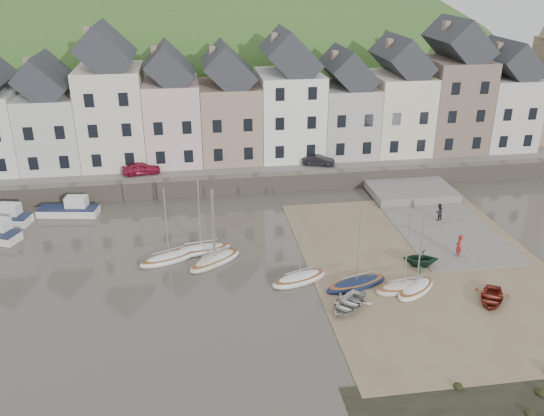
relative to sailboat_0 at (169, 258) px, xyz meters
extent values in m
plane|color=#4B463B|center=(8.36, -3.86, -0.26)|extent=(160.00, 160.00, 0.00)
cube|color=#385E25|center=(8.36, 28.14, 0.49)|extent=(90.00, 30.00, 1.50)
cube|color=slate|center=(8.36, 16.64, 1.29)|extent=(70.00, 7.00, 0.10)
cube|color=slate|center=(8.36, 13.14, 0.64)|extent=(70.00, 1.20, 1.80)
cube|color=#796549|center=(19.36, -3.86, -0.23)|extent=(18.00, 26.00, 0.06)
cube|color=slate|center=(23.36, 4.14, -0.20)|extent=(8.00, 18.00, 0.12)
ellipsoid|color=#385E25|center=(3.36, 56.14, -18.26)|extent=(134.40, 84.00, 84.00)
cube|color=beige|center=(-11.69, 20.14, 4.99)|extent=(5.80, 8.00, 7.50)
cube|color=gray|center=(-13.14, 20.14, 11.66)|extent=(0.60, 0.90, 1.40)
cube|color=beige|center=(-5.54, 20.14, 6.24)|extent=(6.40, 8.00, 10.00)
cube|color=gray|center=(-7.14, 20.14, 14.46)|extent=(0.60, 0.90, 1.40)
cube|color=beige|center=(0.51, 20.14, 5.49)|extent=(5.60, 8.00, 8.50)
cube|color=gray|center=(-0.89, 20.14, 12.56)|extent=(0.60, 0.90, 1.40)
cube|color=gray|center=(6.46, 20.14, 5.24)|extent=(6.20, 8.00, 8.00)
cube|color=gray|center=(4.91, 20.14, 12.36)|extent=(0.60, 0.90, 1.40)
cube|color=white|center=(12.91, 20.14, 5.74)|extent=(6.60, 8.00, 9.00)
cube|color=gray|center=(11.26, 20.14, 13.56)|extent=(0.60, 0.90, 1.40)
cube|color=#B2ACA2|center=(19.16, 20.14, 4.99)|extent=(5.80, 8.00, 7.50)
cube|color=gray|center=(17.71, 20.14, 11.66)|extent=(0.60, 0.90, 1.40)
cube|color=beige|center=(25.11, 20.14, 5.49)|extent=(6.00, 8.00, 8.50)
cube|color=gray|center=(23.61, 20.14, 12.76)|extent=(0.60, 0.90, 1.40)
cube|color=#776355|center=(31.36, 20.14, 6.24)|extent=(6.40, 8.00, 10.00)
cube|color=gray|center=(29.76, 20.14, 14.46)|extent=(0.60, 0.90, 1.40)
cube|color=beige|center=(37.51, 20.14, 5.24)|extent=(5.80, 8.00, 8.00)
cube|color=gray|center=(36.06, 20.14, 12.16)|extent=(0.60, 0.90, 1.40)
ellipsoid|color=silver|center=(0.00, 0.00, -0.06)|extent=(4.99, 3.25, 0.84)
ellipsoid|color=brown|center=(0.00, 0.00, 0.16)|extent=(4.58, 2.97, 0.20)
cylinder|color=#B2B5B7|center=(0.00, 0.00, 3.04)|extent=(0.10, 0.10, 5.60)
cylinder|color=#B2B5B7|center=(0.00, 0.00, 0.69)|extent=(2.45, 1.10, 0.08)
ellipsoid|color=silver|center=(2.52, 1.04, -0.06)|extent=(4.91, 2.24, 0.84)
ellipsoid|color=brown|center=(2.52, 1.04, 0.16)|extent=(4.52, 2.04, 0.20)
cylinder|color=#B2B5B7|center=(2.52, 1.04, 3.04)|extent=(0.10, 0.10, 5.60)
cylinder|color=#B2B5B7|center=(2.52, 1.04, 0.69)|extent=(2.58, 0.50, 0.08)
ellipsoid|color=beige|center=(3.42, -0.87, -0.06)|extent=(4.62, 4.21, 0.84)
ellipsoid|color=brown|center=(3.42, -0.87, 0.16)|extent=(4.24, 3.86, 0.20)
cylinder|color=#B2B5B7|center=(3.42, -0.87, 3.04)|extent=(0.10, 0.10, 5.60)
cylinder|color=#B2B5B7|center=(3.42, -0.87, 0.69)|extent=(2.07, 1.74, 0.08)
ellipsoid|color=silver|center=(3.53, -0.83, -0.06)|extent=(4.60, 3.71, 0.84)
ellipsoid|color=brown|center=(3.53, -0.83, 0.16)|extent=(4.22, 3.39, 0.20)
cylinder|color=#B2B5B7|center=(3.53, -0.83, 3.04)|extent=(0.10, 0.10, 5.60)
cylinder|color=#B2B5B7|center=(3.53, -0.83, 0.69)|extent=(2.12, 1.41, 0.08)
ellipsoid|color=silver|center=(9.35, -4.54, -0.06)|extent=(4.65, 2.92, 0.84)
ellipsoid|color=brown|center=(9.35, -4.54, 0.16)|extent=(4.27, 2.67, 0.20)
cylinder|color=#B2B5B7|center=(9.35, -4.54, 3.04)|extent=(0.10, 0.10, 5.60)
cylinder|color=#B2B5B7|center=(9.35, -4.54, 0.69)|extent=(2.30, 0.91, 0.08)
ellipsoid|color=#121C39|center=(13.21, -5.83, -0.06)|extent=(5.05, 2.84, 0.84)
ellipsoid|color=brown|center=(13.21, -5.83, 0.16)|extent=(4.64, 2.59, 0.20)
cylinder|color=#B2B5B7|center=(13.21, -5.83, 3.04)|extent=(0.10, 0.10, 5.60)
cylinder|color=#B2B5B7|center=(13.21, -5.83, 0.69)|extent=(2.56, 0.85, 0.08)
ellipsoid|color=silver|center=(17.16, -7.10, -0.06)|extent=(4.04, 3.59, 0.84)
ellipsoid|color=brown|center=(17.16, -7.10, 0.16)|extent=(3.70, 3.29, 0.20)
cylinder|color=#B2B5B7|center=(17.16, -7.10, 3.04)|extent=(0.10, 0.10, 5.60)
cylinder|color=#B2B5B7|center=(17.16, -7.10, 0.69)|extent=(1.77, 1.38, 0.08)
ellipsoid|color=beige|center=(16.33, -6.82, -0.06)|extent=(4.34, 2.07, 0.84)
ellipsoid|color=brown|center=(16.33, -6.82, 0.16)|extent=(3.99, 1.89, 0.20)
cylinder|color=#B2B5B7|center=(16.33, -6.82, 3.04)|extent=(0.10, 0.10, 5.60)
cylinder|color=#B2B5B7|center=(16.33, -6.82, 0.69)|extent=(2.28, 0.40, 0.08)
cube|color=silver|center=(-14.77, 9.14, 0.09)|extent=(5.51, 2.87, 0.70)
cube|color=#121C39|center=(-14.77, 9.14, 0.46)|extent=(5.42, 2.90, 0.08)
cube|color=silver|center=(-14.01, 9.33, 0.94)|extent=(2.07, 1.59, 1.00)
cube|color=silver|center=(-9.20, 10.11, 0.09)|extent=(5.57, 2.53, 0.70)
cube|color=#121C39|center=(-9.20, 10.11, 0.46)|extent=(5.48, 2.56, 0.08)
cube|color=silver|center=(-8.40, 10.24, 0.94)|extent=(2.05, 1.48, 1.00)
imported|color=beige|center=(11.86, -8.48, 0.16)|extent=(4.22, 4.27, 0.73)
imported|color=#163323|center=(18.81, -3.73, 0.49)|extent=(3.03, 2.75, 1.38)
imported|color=maroon|center=(21.68, -9.14, 0.13)|extent=(3.68, 3.96, 0.67)
imported|color=maroon|center=(22.31, -2.70, 0.76)|extent=(0.78, 0.74, 1.80)
imported|color=black|center=(23.55, 3.89, 0.63)|extent=(0.92, 0.83, 1.55)
imported|color=maroon|center=(-2.86, 15.64, 1.97)|extent=(3.90, 2.01, 1.27)
imported|color=black|center=(15.30, 15.64, 1.89)|extent=(3.54, 2.17, 1.10)
cube|color=black|center=(16.36, -18.86, -0.24)|extent=(14.00, 6.00, 0.05)
ellipsoid|color=black|center=(19.97, -17.93, -0.13)|extent=(0.64, 0.71, 0.42)
ellipsoid|color=black|center=(15.76, -16.77, -0.16)|extent=(0.52, 0.57, 0.34)
ellipsoid|color=black|center=(18.51, -19.22, -0.15)|extent=(0.56, 0.62, 0.37)
camera|label=1|loc=(2.14, -39.48, 21.11)|focal=37.65mm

